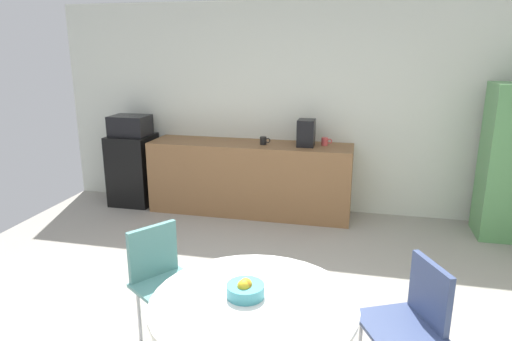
{
  "coord_description": "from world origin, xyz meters",
  "views": [
    {
      "loc": [
        0.92,
        -2.66,
        2.05
      ],
      "look_at": [
        0.01,
        1.25,
        0.95
      ],
      "focal_mm": 31.68,
      "sensor_mm": 36.0,
      "label": 1
    }
  ],
  "objects_px": {
    "fruit_bowl": "(245,289)",
    "coffee_maker": "(306,133)",
    "mug_green": "(263,141)",
    "mug_white": "(325,141)",
    "mini_fridge": "(133,169)",
    "microwave": "(130,125)",
    "round_table": "(253,322)",
    "chair_teal": "(161,271)",
    "chair_navy": "(414,312)"
  },
  "relations": [
    {
      "from": "microwave",
      "to": "mug_green",
      "type": "xyz_separation_m",
      "value": [
        1.79,
        -0.03,
        -0.11
      ]
    },
    {
      "from": "chair_teal",
      "to": "mug_white",
      "type": "xyz_separation_m",
      "value": [
        0.91,
        2.75,
        0.43
      ]
    },
    {
      "from": "mini_fridge",
      "to": "mug_green",
      "type": "distance_m",
      "value": 1.85
    },
    {
      "from": "microwave",
      "to": "chair_teal",
      "type": "height_order",
      "value": "microwave"
    },
    {
      "from": "coffee_maker",
      "to": "chair_navy",
      "type": "bearing_deg",
      "value": -70.14
    },
    {
      "from": "mug_white",
      "to": "mug_green",
      "type": "xyz_separation_m",
      "value": [
        -0.74,
        -0.13,
        0.0
      ]
    },
    {
      "from": "chair_teal",
      "to": "mini_fridge",
      "type": "bearing_deg",
      "value": 121.33
    },
    {
      "from": "round_table",
      "to": "coffee_maker",
      "type": "xyz_separation_m",
      "value": [
        -0.12,
        3.21,
        0.46
      ]
    },
    {
      "from": "fruit_bowl",
      "to": "mug_white",
      "type": "xyz_separation_m",
      "value": [
        0.16,
        3.27,
        0.18
      ]
    },
    {
      "from": "mini_fridge",
      "to": "coffee_maker",
      "type": "distance_m",
      "value": 2.38
    },
    {
      "from": "mini_fridge",
      "to": "mug_white",
      "type": "height_order",
      "value": "mug_white"
    },
    {
      "from": "mug_green",
      "to": "mug_white",
      "type": "bearing_deg",
      "value": 9.66
    },
    {
      "from": "round_table",
      "to": "chair_teal",
      "type": "distance_m",
      "value": 0.99
    },
    {
      "from": "mini_fridge",
      "to": "chair_navy",
      "type": "relative_size",
      "value": 1.12
    },
    {
      "from": "mini_fridge",
      "to": "microwave",
      "type": "distance_m",
      "value": 0.6
    },
    {
      "from": "mug_green",
      "to": "coffee_maker",
      "type": "height_order",
      "value": "coffee_maker"
    },
    {
      "from": "mug_white",
      "to": "coffee_maker",
      "type": "height_order",
      "value": "coffee_maker"
    },
    {
      "from": "mini_fridge",
      "to": "mug_white",
      "type": "xyz_separation_m",
      "value": [
        2.53,
        0.1,
        0.48
      ]
    },
    {
      "from": "microwave",
      "to": "coffee_maker",
      "type": "height_order",
      "value": "coffee_maker"
    },
    {
      "from": "mug_white",
      "to": "mug_green",
      "type": "bearing_deg",
      "value": -170.34
    },
    {
      "from": "chair_teal",
      "to": "coffee_maker",
      "type": "height_order",
      "value": "coffee_maker"
    },
    {
      "from": "mini_fridge",
      "to": "chair_teal",
      "type": "relative_size",
      "value": 1.12
    },
    {
      "from": "mug_green",
      "to": "coffee_maker",
      "type": "bearing_deg",
      "value": 3.22
    },
    {
      "from": "round_table",
      "to": "coffee_maker",
      "type": "relative_size",
      "value": 3.53
    },
    {
      "from": "fruit_bowl",
      "to": "mug_white",
      "type": "bearing_deg",
      "value": 87.26
    },
    {
      "from": "chair_navy",
      "to": "mug_white",
      "type": "bearing_deg",
      "value": 105.26
    },
    {
      "from": "round_table",
      "to": "mug_green",
      "type": "bearing_deg",
      "value": 101.27
    },
    {
      "from": "coffee_maker",
      "to": "mini_fridge",
      "type": "bearing_deg",
      "value": 180.0
    },
    {
      "from": "mini_fridge",
      "to": "microwave",
      "type": "relative_size",
      "value": 1.94
    },
    {
      "from": "chair_teal",
      "to": "coffee_maker",
      "type": "relative_size",
      "value": 2.59
    },
    {
      "from": "microwave",
      "to": "fruit_bowl",
      "type": "height_order",
      "value": "microwave"
    },
    {
      "from": "round_table",
      "to": "fruit_bowl",
      "type": "height_order",
      "value": "fruit_bowl"
    },
    {
      "from": "microwave",
      "to": "mug_white",
      "type": "distance_m",
      "value": 2.53
    },
    {
      "from": "round_table",
      "to": "mug_white",
      "type": "bearing_deg",
      "value": 88.23
    },
    {
      "from": "mini_fridge",
      "to": "chair_navy",
      "type": "xyz_separation_m",
      "value": [
        3.31,
        -2.78,
        0.06
      ]
    },
    {
      "from": "mug_green",
      "to": "round_table",
      "type": "bearing_deg",
      "value": -78.73
    },
    {
      "from": "chair_navy",
      "to": "microwave",
      "type": "bearing_deg",
      "value": 139.96
    },
    {
      "from": "chair_teal",
      "to": "fruit_bowl",
      "type": "xyz_separation_m",
      "value": [
        0.76,
        -0.52,
        0.25
      ]
    },
    {
      "from": "round_table",
      "to": "mug_white",
      "type": "relative_size",
      "value": 8.77
    },
    {
      "from": "round_table",
      "to": "fruit_bowl",
      "type": "relative_size",
      "value": 5.39
    },
    {
      "from": "fruit_bowl",
      "to": "coffee_maker",
      "type": "distance_m",
      "value": 3.19
    },
    {
      "from": "microwave",
      "to": "mug_green",
      "type": "distance_m",
      "value": 1.79
    },
    {
      "from": "round_table",
      "to": "chair_navy",
      "type": "xyz_separation_m",
      "value": [
        0.89,
        0.42,
        -0.07
      ]
    },
    {
      "from": "chair_teal",
      "to": "mug_green",
      "type": "xyz_separation_m",
      "value": [
        0.18,
        2.62,
        0.43
      ]
    },
    {
      "from": "mug_white",
      "to": "fruit_bowl",
      "type": "bearing_deg",
      "value": -92.74
    },
    {
      "from": "mini_fridge",
      "to": "microwave",
      "type": "bearing_deg",
      "value": 0.0
    },
    {
      "from": "chair_navy",
      "to": "mug_green",
      "type": "height_order",
      "value": "mug_green"
    },
    {
      "from": "chair_teal",
      "to": "fruit_bowl",
      "type": "bearing_deg",
      "value": -34.65
    },
    {
      "from": "chair_teal",
      "to": "mug_white",
      "type": "distance_m",
      "value": 2.92
    },
    {
      "from": "chair_navy",
      "to": "chair_teal",
      "type": "relative_size",
      "value": 1.0
    }
  ]
}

